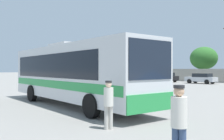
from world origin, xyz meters
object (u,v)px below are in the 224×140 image
(parked_car_second_silver, at_px, (201,78))
(roadside_tree_left, at_px, (204,58))
(coach_bus_silver_green, at_px, (73,72))
(parked_car_leftmost_black, at_px, (165,77))
(vendor_umbrella_near_gate_pink, at_px, (65,74))
(passenger_waiting_on_apron, at_px, (179,120))
(attendant_by_bus_door, at_px, (109,102))

(parked_car_second_silver, distance_m, roadside_tree_left, 12.52)
(coach_bus_silver_green, relative_size, roadside_tree_left, 1.95)
(parked_car_leftmost_black, relative_size, parked_car_second_silver, 0.95)
(coach_bus_silver_green, relative_size, vendor_umbrella_near_gate_pink, 4.78)
(vendor_umbrella_near_gate_pink, height_order, roadside_tree_left, roadside_tree_left)
(roadside_tree_left, bearing_deg, vendor_umbrella_near_gate_pink, -83.93)
(passenger_waiting_on_apron, distance_m, parked_car_leftmost_black, 35.98)
(attendant_by_bus_door, bearing_deg, coach_bus_silver_green, 158.39)
(attendant_by_bus_door, relative_size, roadside_tree_left, 0.27)
(parked_car_second_silver, xyz_separation_m, roadside_tree_left, (-5.37, 10.80, 3.36))
(parked_car_leftmost_black, relative_size, roadside_tree_left, 0.65)
(passenger_waiting_on_apron, bearing_deg, attendant_by_bus_door, 163.35)
(coach_bus_silver_green, height_order, vendor_umbrella_near_gate_pink, coach_bus_silver_green)
(parked_car_leftmost_black, bearing_deg, roadside_tree_left, 85.41)
(attendant_by_bus_door, distance_m, parked_car_leftmost_black, 33.14)
(attendant_by_bus_door, xyz_separation_m, parked_car_leftmost_black, (-17.95, 27.86, -0.16))
(vendor_umbrella_near_gate_pink, bearing_deg, roadside_tree_left, 96.07)
(parked_car_second_silver, bearing_deg, coach_bus_silver_green, -76.86)
(passenger_waiting_on_apron, bearing_deg, coach_bus_silver_green, 160.22)
(roadside_tree_left, bearing_deg, attendant_by_bus_door, -66.15)
(coach_bus_silver_green, bearing_deg, passenger_waiting_on_apron, -19.78)
(coach_bus_silver_green, relative_size, parked_car_second_silver, 2.85)
(attendant_by_bus_door, height_order, passenger_waiting_on_apron, passenger_waiting_on_apron)
(parked_car_leftmost_black, xyz_separation_m, parked_car_second_silver, (6.24, -0.03, -0.02))
(coach_bus_silver_green, height_order, roadside_tree_left, roadside_tree_left)
(passenger_waiting_on_apron, bearing_deg, vendor_umbrella_near_gate_pink, 156.19)
(attendant_by_bus_door, bearing_deg, parked_car_second_silver, 112.82)
(passenger_waiting_on_apron, distance_m, parked_car_second_silver, 32.62)
(parked_car_second_silver, bearing_deg, passenger_waiting_on_apron, -62.26)
(passenger_waiting_on_apron, xyz_separation_m, parked_car_second_silver, (-15.18, 28.87, -0.21))
(coach_bus_silver_green, xyz_separation_m, roadside_tree_left, (-11.34, 36.36, 2.21))
(coach_bus_silver_green, distance_m, vendor_umbrella_near_gate_pink, 9.00)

